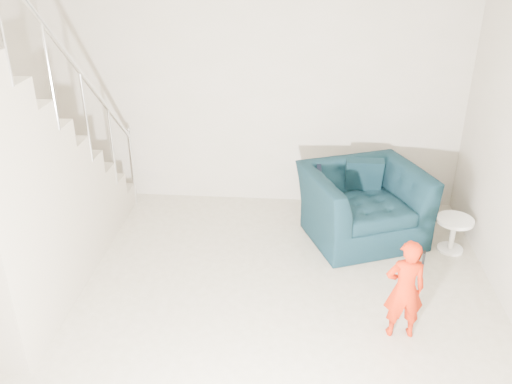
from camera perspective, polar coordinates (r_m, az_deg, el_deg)
floor at (r=4.79m, az=-3.06°, el=-15.55°), size 5.50×5.50×0.00m
ceiling at (r=3.61m, az=-4.13°, el=18.37°), size 5.50×5.50×0.00m
back_wall at (r=6.57m, az=-0.21°, el=9.94°), size 5.00×0.00×5.00m
armchair at (r=6.15m, az=11.22°, el=-1.26°), size 1.55×1.47×0.81m
toddler at (r=4.75m, az=15.38°, el=-9.85°), size 0.36×0.25×0.94m
side_table at (r=6.20m, az=20.08°, el=-3.70°), size 0.39×0.39×0.39m
staircase at (r=5.31m, az=-24.43°, el=-1.31°), size 1.02×3.03×3.62m
cushion at (r=6.29m, az=11.26°, el=1.79°), size 0.42×0.20×0.41m
throw at (r=6.07m, az=6.56°, el=-0.19°), size 0.05×0.48×0.54m
phone at (r=4.55m, az=17.25°, el=-6.60°), size 0.03×0.05×0.10m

